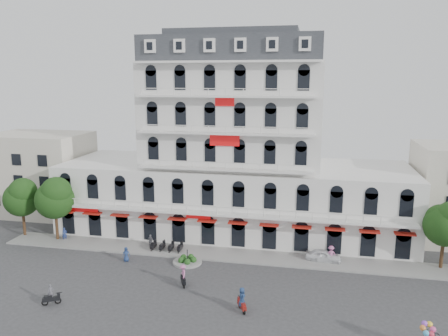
% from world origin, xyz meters
% --- Properties ---
extents(ground, '(120.00, 120.00, 0.00)m').
position_xyz_m(ground, '(0.00, 0.00, 0.00)').
color(ground, '#38383A').
rests_on(ground, ground).
extents(sidewalk, '(53.00, 4.00, 0.16)m').
position_xyz_m(sidewalk, '(0.00, 9.00, 0.08)').
color(sidewalk, gray).
rests_on(sidewalk, ground).
extents(main_building, '(45.00, 15.00, 25.80)m').
position_xyz_m(main_building, '(0.00, 18.00, 9.96)').
color(main_building, silver).
rests_on(main_building, ground).
extents(flank_building_west, '(14.00, 10.00, 12.00)m').
position_xyz_m(flank_building_west, '(-30.00, 20.00, 6.00)').
color(flank_building_west, beige).
rests_on(flank_building_west, ground).
extents(traffic_island, '(3.20, 3.20, 1.60)m').
position_xyz_m(traffic_island, '(-3.00, 6.00, 0.26)').
color(traffic_island, gray).
rests_on(traffic_island, ground).
extents(parked_scooter_row, '(4.40, 1.80, 1.10)m').
position_xyz_m(parked_scooter_row, '(-6.35, 8.80, 0.00)').
color(parked_scooter_row, black).
rests_on(parked_scooter_row, ground).
extents(tree_west_outer, '(4.50, 4.48, 7.76)m').
position_xyz_m(tree_west_outer, '(-25.95, 9.98, 5.35)').
color(tree_west_outer, '#382314').
rests_on(tree_west_outer, ground).
extents(tree_west_inner, '(4.76, 4.76, 8.25)m').
position_xyz_m(tree_west_inner, '(-20.95, 9.48, 5.68)').
color(tree_west_inner, '#382314').
rests_on(tree_west_inner, ground).
extents(tree_east_inner, '(4.40, 4.37, 7.57)m').
position_xyz_m(tree_east_inner, '(24.05, 9.98, 5.21)').
color(tree_east_inner, '#382314').
rests_on(tree_east_inner, ground).
extents(parked_car, '(4.02, 1.91, 1.33)m').
position_xyz_m(parked_car, '(11.74, 9.50, 0.66)').
color(parked_car, white).
rests_on(parked_car, ground).
extents(rider_west, '(1.54, 1.05, 1.97)m').
position_xyz_m(rider_west, '(-12.50, -5.12, 0.85)').
color(rider_west, black).
rests_on(rider_west, ground).
extents(rider_east, '(1.03, 1.54, 2.24)m').
position_xyz_m(rider_east, '(4.51, -2.82, 1.12)').
color(rider_east, maroon).
rests_on(rider_east, ground).
extents(rider_center, '(1.06, 1.59, 2.22)m').
position_xyz_m(rider_center, '(-1.91, 0.76, 1.17)').
color(rider_center, black).
rests_on(rider_center, ground).
extents(pedestrian_left, '(0.96, 0.85, 1.65)m').
position_xyz_m(pedestrian_left, '(-9.82, 5.14, 0.82)').
color(pedestrian_left, navy).
rests_on(pedestrian_left, ground).
extents(pedestrian_mid, '(1.05, 0.73, 1.66)m').
position_xyz_m(pedestrian_mid, '(-8.61, 9.50, 0.83)').
color(pedestrian_mid, slate).
rests_on(pedestrian_mid, ground).
extents(pedestrian_right, '(1.36, 0.98, 1.89)m').
position_xyz_m(pedestrian_right, '(12.52, 9.50, 0.95)').
color(pedestrian_right, '#B96299').
rests_on(pedestrian_right, ground).
extents(pedestrian_far, '(0.72, 0.73, 1.71)m').
position_xyz_m(pedestrian_far, '(-20.00, 9.50, 0.85)').
color(pedestrian_far, navy).
rests_on(pedestrian_far, ground).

